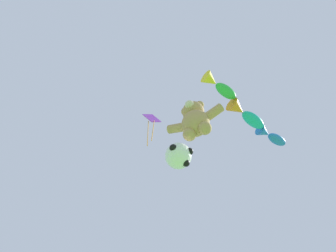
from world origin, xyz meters
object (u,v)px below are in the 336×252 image
Objects in this scene: soccer_ball_kite at (179,156)px; fish_kite_teal at (245,114)px; teddy_bear_kite at (195,119)px; fish_kite_cobalt at (271,136)px; diamond_kite at (152,121)px; fish_kite_emerald at (218,86)px.

fish_kite_teal is (2.63, 2.45, 4.96)m from soccer_ball_kite.
teddy_bear_kite is at bearing -13.17° from soccer_ball_kite.
fish_kite_teal is 1.99m from fish_kite_cobalt.
soccer_ball_kite is at bearing -128.72° from fish_kite_cobalt.
teddy_bear_kite is at bearing -19.57° from diamond_kite.
teddy_bear_kite is at bearing -149.62° from fish_kite_emerald.
diamond_kite is (-3.54, 0.09, -0.42)m from fish_kite_emerald.
fish_kite_teal reaches higher than teddy_bear_kite.
diamond_kite is at bearing -156.69° from fish_kite_teal.
teddy_bear_kite is 3.89m from fish_kite_emerald.
teddy_bear_kite is at bearing -125.77° from fish_kite_teal.
fish_kite_cobalt is (3.42, 4.27, 5.07)m from soccer_ball_kite.
fish_kite_teal is at bearing 42.88° from soccer_ball_kite.
diamond_kite reaches higher than fish_kite_emerald.
soccer_ball_kite is 4.97m from diamond_kite.
fish_kite_teal is at bearing 54.23° from teddy_bear_kite.
fish_kite_teal is 0.79× the size of diamond_kite.
fish_kite_emerald reaches higher than soccer_ball_kite.
fish_kite_emerald is at bearing -108.90° from fish_kite_teal.
diamond_kite reaches higher than teddy_bear_kite.
diamond_kite is at bearing -143.91° from fish_kite_cobalt.
fish_kite_emerald is (1.99, 0.55, 5.09)m from soccer_ball_kite.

